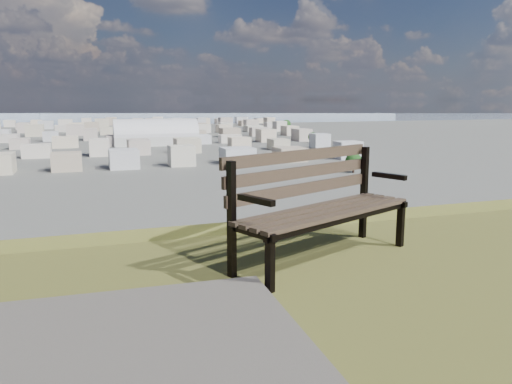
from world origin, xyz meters
name	(u,v)px	position (x,y,z in m)	size (l,w,h in m)	color
park_bench	(317,199)	(-1.11, 2.93, 25.57)	(2.01, 1.33, 1.01)	#403025
arena	(156,137)	(36.56, 299.26, 4.82)	(48.93, 21.68, 20.45)	silver
city_blocks	(89,131)	(0.00, 394.44, 3.50)	(395.00, 361.00, 7.00)	beige
city_trees	(44,137)	(-26.39, 319.00, 4.83)	(406.52, 387.20, 9.98)	#38231C
bay_water	(86,116)	(0.00, 900.00, 0.00)	(2400.00, 700.00, 0.12)	#8999AF
far_hills	(60,100)	(-60.92, 1402.93, 25.47)	(2050.00, 340.00, 60.00)	#8999AA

